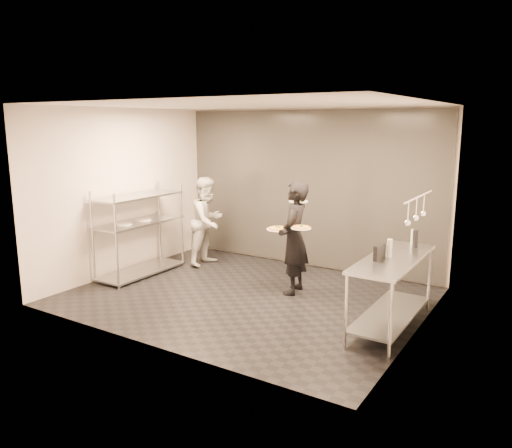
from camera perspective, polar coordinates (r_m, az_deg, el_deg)
The scene contains 13 objects.
room_shell at distance 8.20m, azimuth 3.34°, elevation 3.42°, with size 5.00×4.00×2.80m.
pass_rack at distance 8.67m, azimuth -13.16°, elevation -0.67°, with size 0.60×1.60×1.50m.
prep_counter at distance 6.48m, azimuth 15.28°, elevation -6.21°, with size 0.60×1.80×0.92m.
utensil_rail at distance 6.20m, azimuth 17.91°, elevation 1.62°, with size 0.07×1.20×0.31m.
waiter at distance 7.50m, azimuth 4.39°, elevation -1.61°, with size 0.62×0.41×1.71m, color black.
chef at distance 9.08m, azimuth -5.55°, elevation 0.33°, with size 0.78×0.61×1.60m, color beige.
pizza_plate_near at distance 7.34m, azimuth 2.55°, elevation -0.54°, with size 0.34×0.34×0.05m.
pizza_plate_far at distance 7.20m, azimuth 5.18°, elevation -0.40°, with size 0.29×0.29×0.05m.
salad_plate at distance 7.73m, azimuth 4.87°, elevation 2.71°, with size 0.30×0.30×0.07m.
pos_monitor at distance 6.25m, azimuth 13.94°, elevation -3.11°, with size 0.05×0.25×0.18m, color black.
bottle_green at distance 6.36m, azimuth 15.01°, elevation -2.70°, with size 0.06×0.06×0.23m, color #96A496.
bottle_clear at distance 7.12m, azimuth 17.51°, elevation -1.42°, with size 0.06×0.06×0.21m, color #96A496.
bottle_dark at distance 6.95m, azimuth 17.76°, elevation -1.60°, with size 0.07×0.07×0.24m, color black.
Camera 1 is at (3.90, -5.94, 2.55)m, focal length 35.00 mm.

